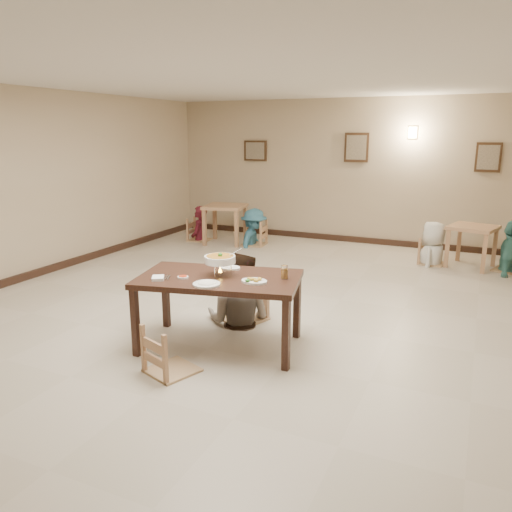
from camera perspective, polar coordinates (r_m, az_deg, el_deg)
The scene contains 30 objects.
floor at distance 6.49m, azimuth -0.65°, elevation -6.86°, with size 10.00×10.00×0.00m, color #BDB09C.
ceiling at distance 6.10m, azimuth -0.73°, elevation 20.49°, with size 10.00×10.00×0.00m, color silver.
wall_back at distance 10.83m, azimuth 10.81°, elevation 9.45°, with size 10.00×10.00×0.00m, color tan.
wall_left at distance 8.61m, azimuth -25.76°, elevation 7.22°, with size 10.00×10.00×0.00m, color tan.
baseboard_back at distance 11.00m, azimuth 10.43°, elevation 1.95°, with size 8.00×0.06×0.12m, color black.
baseboard_left at distance 8.84m, azimuth -24.66°, elevation -2.07°, with size 0.06×10.00×0.12m, color black.
picture_a at distance 11.49m, azimuth -0.08°, elevation 11.94°, with size 0.55×0.04×0.45m.
picture_b at distance 10.74m, azimuth 11.40°, elevation 12.06°, with size 0.50×0.04×0.60m.
picture_c at distance 10.45m, azimuth 25.02°, elevation 10.18°, with size 0.45×0.04×0.55m.
wall_sconce at distance 10.54m, azimuth 17.47°, elevation 13.31°, with size 0.16×0.05×0.22m, color #FFD88C.
main_table at distance 5.39m, azimuth -4.23°, elevation -3.17°, with size 1.88×1.31×0.80m.
chair_far at distance 6.20m, azimuth -1.43°, elevation -2.90°, with size 0.48×0.48×1.02m.
chair_near at distance 4.96m, azimuth -9.76°, elevation -8.03°, with size 0.44×0.44×0.94m.
main_diner at distance 6.05m, azimuth -2.05°, elevation 0.33°, with size 0.86×0.67×1.76m, color gray.
curry_warmer at distance 5.36m, azimuth -4.14°, elevation -0.41°, with size 0.38×0.34×0.30m.
rice_plate_far at distance 5.67m, azimuth -3.07°, elevation -1.31°, with size 0.26×0.26×0.06m.
rice_plate_near at distance 5.07m, azimuth -5.67°, elevation -3.19°, with size 0.28×0.28×0.06m.
fried_plate at distance 5.13m, azimuth -0.23°, elevation -2.83°, with size 0.27×0.27×0.06m.
chili_dish at distance 5.35m, azimuth -8.35°, elevation -2.39°, with size 0.12×0.12×0.02m.
napkin_cutlery at distance 5.35m, azimuth -11.09°, elevation -2.48°, with size 0.22×0.26×0.03m.
drink_glass at distance 5.26m, azimuth 3.27°, elevation -1.89°, with size 0.07×0.07×0.15m.
bg_table_left at distance 10.59m, azimuth -3.55°, elevation 5.08°, with size 0.96×0.96×0.82m.
bg_table_right at distance 9.45m, azimuth 23.51°, elevation 2.37°, with size 0.90×0.90×0.73m.
bg_chair_ll at distance 10.92m, azimuth -6.52°, elevation 4.16°, with size 0.44×0.44×0.93m.
bg_chair_lr at distance 10.41m, azimuth -0.24°, elevation 3.97°, with size 0.47×0.47×1.00m.
bg_chair_rl at distance 9.43m, azimuth 19.62°, elevation 1.79°, with size 0.42×0.42×0.90m.
bg_chair_rr at distance 9.46m, azimuth 27.22°, elevation 1.35°, with size 0.47×0.47×0.99m.
bg_diner_a at distance 10.87m, azimuth -6.56°, elevation 5.70°, with size 0.56×0.36×1.52m, color #52131F.
bg_diner_b at distance 10.36m, azimuth -0.25°, elevation 5.43°, with size 0.99×0.57×1.54m, color teal.
bg_diner_c at distance 9.38m, azimuth 19.78°, elevation 3.71°, with size 0.75×0.49×1.54m, color silver.
Camera 1 is at (2.58, -5.49, 2.31)m, focal length 35.00 mm.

